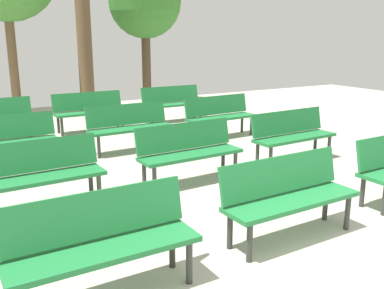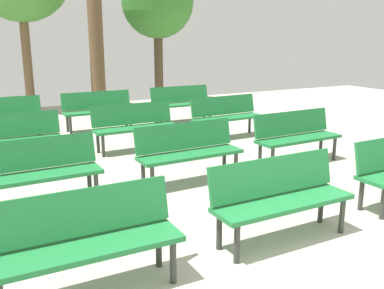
# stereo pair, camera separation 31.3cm
# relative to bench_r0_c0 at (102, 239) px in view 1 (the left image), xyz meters

# --- Properties ---
(bench_r0_c0) EXTENTS (1.60, 0.49, 0.87)m
(bench_r0_c0) POSITION_rel_bench_r0_c0_xyz_m (0.00, 0.00, 0.00)
(bench_r0_c0) COLOR #1E7238
(bench_r0_c0) RESTS_ON ground_plane
(bench_r0_c1) EXTENTS (1.61, 0.51, 0.87)m
(bench_r0_c1) POSITION_rel_bench_r0_c0_xyz_m (2.09, 0.05, 0.00)
(bench_r0_c1) COLOR #1E7238
(bench_r0_c1) RESTS_ON ground_plane
(bench_r1_c0) EXTENTS (1.62, 0.54, 0.87)m
(bench_r1_c0) POSITION_rel_bench_r0_c0_xyz_m (-0.09, 2.17, 0.00)
(bench_r1_c0) COLOR #1E7238
(bench_r1_c0) RESTS_ON ground_plane
(bench_r1_c1) EXTENTS (1.62, 0.54, 0.87)m
(bench_r1_c1) POSITION_rel_bench_r0_c0_xyz_m (2.08, 2.20, 0.00)
(bench_r1_c1) COLOR #1E7238
(bench_r1_c1) RESTS_ON ground_plane
(bench_r1_c2) EXTENTS (1.62, 0.55, 0.87)m
(bench_r1_c2) POSITION_rel_bench_r0_c0_xyz_m (4.17, 2.25, 0.00)
(bench_r1_c2) COLOR #1E7238
(bench_r1_c2) RESTS_ON ground_plane
(bench_r2_c0) EXTENTS (1.60, 0.50, 0.87)m
(bench_r2_c0) POSITION_rel_bench_r0_c0_xyz_m (-0.17, 4.26, 0.00)
(bench_r2_c0) COLOR #1E7238
(bench_r2_c0) RESTS_ON ground_plane
(bench_r2_c1) EXTENTS (1.61, 0.51, 0.87)m
(bench_r2_c1) POSITION_rel_bench_r0_c0_xyz_m (2.01, 4.34, 0.00)
(bench_r2_c1) COLOR #1E7238
(bench_r2_c1) RESTS_ON ground_plane
(bench_r2_c2) EXTENTS (1.62, 0.57, 0.87)m
(bench_r2_c2) POSITION_rel_bench_r0_c0_xyz_m (4.12, 4.44, 0.00)
(bench_r2_c2) COLOR #1E7238
(bench_r2_c2) RESTS_ON ground_plane
(bench_r3_c1) EXTENTS (1.60, 0.49, 0.87)m
(bench_r3_c1) POSITION_rel_bench_r0_c0_xyz_m (1.89, 6.45, 0.00)
(bench_r3_c1) COLOR #1E7238
(bench_r3_c1) RESTS_ON ground_plane
(bench_r3_c2) EXTENTS (1.60, 0.49, 0.87)m
(bench_r3_c2) POSITION_rel_bench_r0_c0_xyz_m (4.09, 6.56, 0.00)
(bench_r3_c2) COLOR #1E7238
(bench_r3_c2) RESTS_ON ground_plane
(tree_1) EXTENTS (0.40, 0.40, 3.15)m
(tree_1) POSITION_rel_bench_r0_c0_xyz_m (2.53, 8.67, 1.07)
(tree_1) COLOR brown
(tree_1) RESTS_ON ground_plane
(tree_3) EXTENTS (2.24, 2.24, 4.27)m
(tree_3) POSITION_rel_bench_r0_c0_xyz_m (4.80, 9.70, 2.61)
(tree_3) COLOR #4C3A28
(tree_3) RESTS_ON ground_plane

